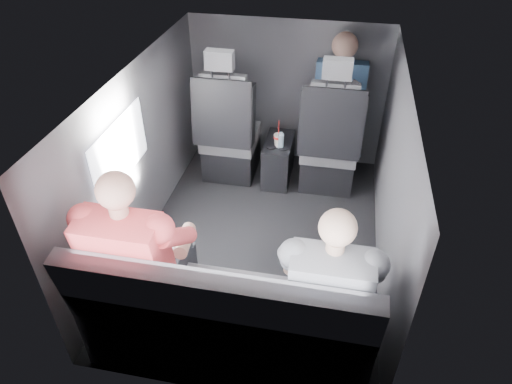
% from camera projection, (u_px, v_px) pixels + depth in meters
% --- Properties ---
extents(floor, '(2.60, 2.60, 0.00)m').
position_uv_depth(floor, '(260.00, 240.00, 3.62)').
color(floor, black).
rests_on(floor, ground).
extents(ceiling, '(2.60, 2.60, 0.00)m').
position_uv_depth(ceiling, '(262.00, 78.00, 2.81)').
color(ceiling, '#B2B2AD').
rests_on(ceiling, panel_back).
extents(panel_left, '(0.02, 2.60, 1.35)m').
position_uv_depth(panel_left, '(141.00, 156.00, 3.36)').
color(panel_left, '#56565B').
rests_on(panel_left, floor).
extents(panel_right, '(0.02, 2.60, 1.35)m').
position_uv_depth(panel_right, '(392.00, 183.00, 3.08)').
color(panel_right, '#56565B').
rests_on(panel_right, floor).
extents(panel_front, '(1.80, 0.02, 1.35)m').
position_uv_depth(panel_front, '(287.00, 93.00, 4.24)').
color(panel_front, '#56565B').
rests_on(panel_front, floor).
extents(panel_back, '(1.80, 0.02, 1.35)m').
position_uv_depth(panel_back, '(211.00, 315.00, 2.19)').
color(panel_back, '#56565B').
rests_on(panel_back, floor).
extents(side_window, '(0.02, 0.75, 0.42)m').
position_uv_depth(side_window, '(121.00, 151.00, 2.98)').
color(side_window, white).
rests_on(side_window, panel_left).
extents(seatbelt, '(0.35, 0.11, 0.59)m').
position_uv_depth(seatbelt, '(333.00, 116.00, 3.60)').
color(seatbelt, black).
rests_on(seatbelt, front_seat_right).
extents(front_seat_left, '(0.52, 0.58, 1.26)m').
position_uv_depth(front_seat_left, '(229.00, 138.00, 4.11)').
color(front_seat_left, black).
rests_on(front_seat_left, floor).
extents(front_seat_right, '(0.52, 0.58, 1.26)m').
position_uv_depth(front_seat_right, '(329.00, 148.00, 3.97)').
color(front_seat_right, black).
rests_on(front_seat_right, floor).
extents(center_console, '(0.24, 0.48, 0.41)m').
position_uv_depth(center_console, '(278.00, 160.00, 4.19)').
color(center_console, black).
rests_on(center_console, floor).
extents(rear_bench, '(1.60, 0.57, 0.92)m').
position_uv_depth(rear_bench, '(226.00, 324.00, 2.60)').
color(rear_bench, '#58575C').
rests_on(rear_bench, floor).
extents(soda_cup, '(0.08, 0.08, 0.25)m').
position_uv_depth(soda_cup, '(278.00, 140.00, 3.97)').
color(soda_cup, white).
rests_on(soda_cup, center_console).
extents(water_bottle, '(0.05, 0.05, 0.15)m').
position_uv_depth(water_bottle, '(281.00, 141.00, 3.94)').
color(water_bottle, '#AFCDEE').
rests_on(water_bottle, center_console).
extents(laptop_white, '(0.35, 0.35, 0.23)m').
position_uv_depth(laptop_white, '(145.00, 243.00, 2.66)').
color(laptop_white, silver).
rests_on(laptop_white, passenger_rear_left).
extents(laptop_black, '(0.36, 0.34, 0.24)m').
position_uv_depth(laptop_black, '(336.00, 267.00, 2.51)').
color(laptop_black, black).
rests_on(laptop_black, passenger_rear_right).
extents(passenger_rear_left, '(0.54, 0.65, 1.28)m').
position_uv_depth(passenger_rear_left, '(141.00, 257.00, 2.54)').
color(passenger_rear_left, '#313236').
rests_on(passenger_rear_left, rear_bench).
extents(passenger_rear_right, '(0.50, 0.62, 1.22)m').
position_uv_depth(passenger_rear_right, '(329.00, 287.00, 2.40)').
color(passenger_rear_right, '#2F4869').
rests_on(passenger_rear_right, rear_bench).
extents(passenger_front_right, '(0.43, 0.43, 0.90)m').
position_uv_depth(passenger_front_right, '(339.00, 98.00, 3.96)').
color(passenger_front_right, '#2F4869').
rests_on(passenger_front_right, front_seat_right).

